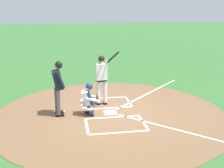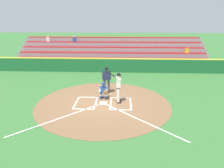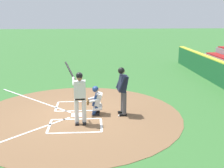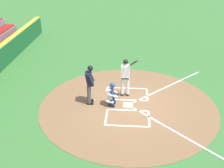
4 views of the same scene
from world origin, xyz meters
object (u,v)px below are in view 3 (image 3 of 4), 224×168
batter (80,94)px  plate_umpire (123,88)px  baseball (119,116)px  catcher (96,100)px

batter → plate_umpire: bearing=-62.8°
batter → baseball: batter is taller
batter → plate_umpire: size_ratio=1.14×
batter → catcher: (0.93, -0.57, -0.51)m
batter → catcher: batter is taller
batter → baseball: bearing=-66.7°
batter → baseball: 1.88m
catcher → plate_umpire: size_ratio=0.61×
catcher → baseball: bearing=-110.2°
batter → catcher: size_ratio=1.88×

